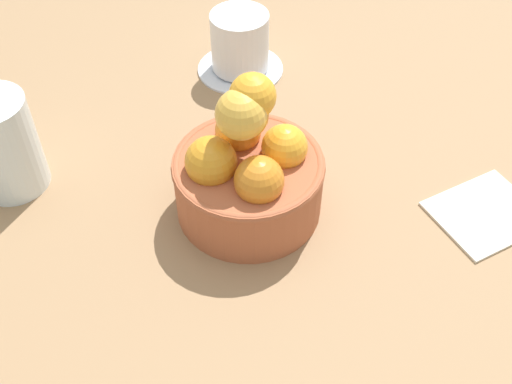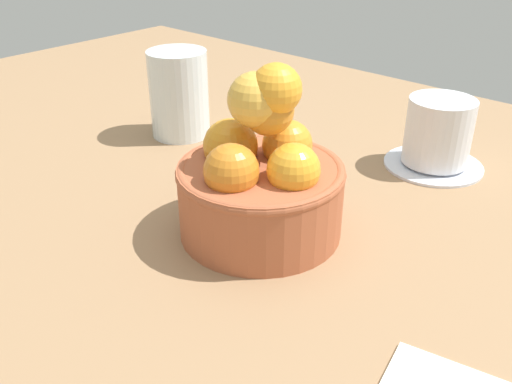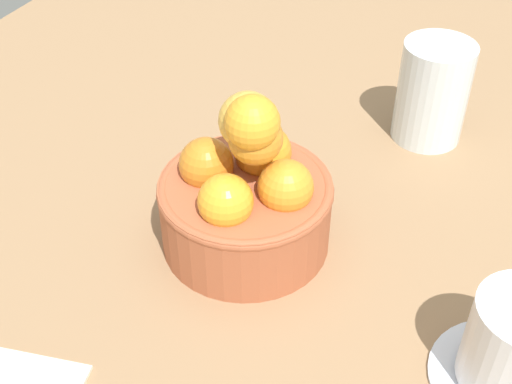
# 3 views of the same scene
# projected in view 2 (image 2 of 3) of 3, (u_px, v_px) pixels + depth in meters

# --- Properties ---
(ground_plane) EXTENTS (1.47, 0.98, 0.03)m
(ground_plane) POSITION_uv_depth(u_px,v_px,m) (260.00, 246.00, 0.51)
(ground_plane) COLOR #997551
(terracotta_bowl) EXTENTS (0.15, 0.15, 0.15)m
(terracotta_bowl) POSITION_uv_depth(u_px,v_px,m) (260.00, 179.00, 0.48)
(terracotta_bowl) COLOR #AD5938
(terracotta_bowl) RESTS_ON ground_plane
(coffee_cup) EXTENTS (0.11, 0.11, 0.08)m
(coffee_cup) POSITION_uv_depth(u_px,v_px,m) (438.00, 136.00, 0.60)
(coffee_cup) COLOR silver
(coffee_cup) RESTS_ON ground_plane
(water_glass) EXTENTS (0.07, 0.07, 0.10)m
(water_glass) POSITION_uv_depth(u_px,v_px,m) (179.00, 94.00, 0.68)
(water_glass) COLOR silver
(water_glass) RESTS_ON ground_plane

